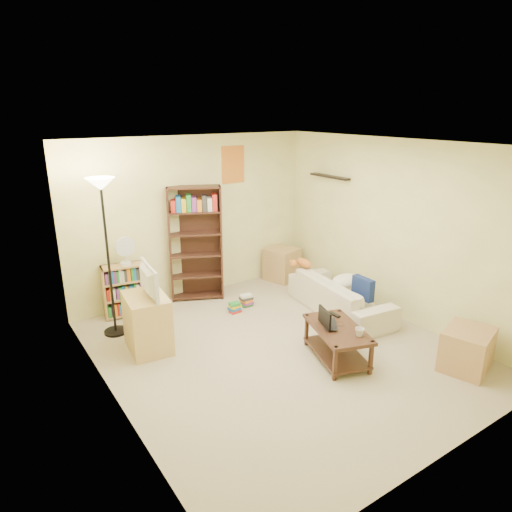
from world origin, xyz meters
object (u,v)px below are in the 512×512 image
at_px(coffee_table, 337,339).
at_px(mug, 360,332).
at_px(tv_stand, 147,323).
at_px(tall_bookshelf, 196,241).
at_px(end_cabinet, 467,349).
at_px(tabby_cat, 302,263).
at_px(short_bookshelf, 125,290).
at_px(desk_fan, 125,249).
at_px(television, 144,281).
at_px(sofa, 340,296).
at_px(side_table, 282,264).
at_px(laptop, 335,325).
at_px(floor_lamp, 103,212).

height_order(coffee_table, mug, mug).
distance_m(mug, tv_stand, 2.56).
xyz_separation_m(tall_bookshelf, end_cabinet, (1.63, -3.57, -0.70)).
height_order(tabby_cat, short_bookshelf, short_bookshelf).
relative_size(short_bookshelf, desk_fan, 1.85).
bearing_deg(tabby_cat, short_bookshelf, 159.46).
bearing_deg(tv_stand, end_cabinet, -33.96).
relative_size(tabby_cat, tv_stand, 0.58).
bearing_deg(television, sofa, -94.44).
bearing_deg(tall_bookshelf, short_bookshelf, -155.38).
height_order(tabby_cat, side_table, tabby_cat).
distance_m(sofa, tv_stand, 2.79).
height_order(laptop, mug, mug).
height_order(laptop, desk_fan, desk_fan).
distance_m(tall_bookshelf, side_table, 1.74).
distance_m(sofa, coffee_table, 1.35).
xyz_separation_m(laptop, short_bookshelf, (-1.69, 2.54, -0.04)).
relative_size(coffee_table, tv_stand, 1.48).
relative_size(tall_bookshelf, desk_fan, 4.26).
bearing_deg(tall_bookshelf, sofa, -23.16).
relative_size(television, end_cabinet, 1.18).
bearing_deg(floor_lamp, short_bookshelf, 55.75).
xyz_separation_m(coffee_table, television, (-1.78, 1.49, 0.64)).
distance_m(tv_stand, tall_bookshelf, 1.76).
distance_m(tabby_cat, side_table, 0.95).
relative_size(coffee_table, side_table, 1.87).
bearing_deg(tv_stand, short_bookshelf, 92.03).
relative_size(tabby_cat, short_bookshelf, 0.54).
bearing_deg(short_bookshelf, tv_stand, -86.64).
distance_m(mug, end_cabinet, 1.26).
relative_size(coffee_table, laptop, 2.56).
xyz_separation_m(sofa, end_cabinet, (0.14, -1.93, -0.02)).
bearing_deg(mug, tv_stand, 135.89).
bearing_deg(tall_bookshelf, laptop, -53.48).
distance_m(laptop, tv_stand, 2.28).
bearing_deg(tabby_cat, laptop, -116.86).
height_order(laptop, end_cabinet, end_cabinet).
height_order(sofa, laptop, sofa).
bearing_deg(coffee_table, mug, -61.34).
distance_m(tabby_cat, tv_stand, 2.60).
distance_m(desk_fan, floor_lamp, 0.84).
relative_size(floor_lamp, side_table, 3.69).
xyz_separation_m(tabby_cat, short_bookshelf, (-2.50, 0.94, -0.20)).
bearing_deg(floor_lamp, sofa, -22.08).
height_order(coffee_table, laptop, laptop).
height_order(coffee_table, short_bookshelf, short_bookshelf).
relative_size(laptop, desk_fan, 0.98).
relative_size(mug, short_bookshelf, 0.18).
distance_m(tabby_cat, end_cabinet, 2.67).
distance_m(tv_stand, side_table, 3.03).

